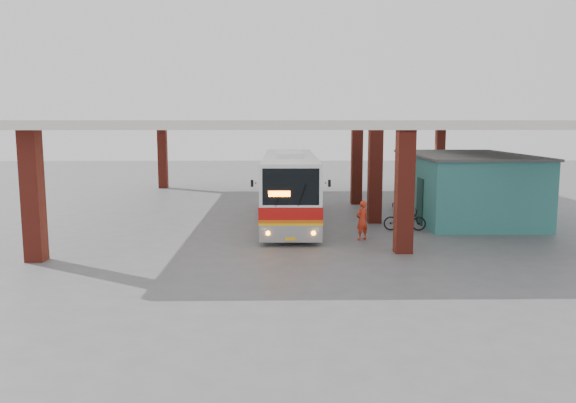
# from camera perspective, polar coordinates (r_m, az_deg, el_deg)

# --- Properties ---
(ground) EXTENTS (90.00, 90.00, 0.00)m
(ground) POSITION_cam_1_polar(r_m,az_deg,el_deg) (22.94, 2.58, -3.49)
(ground) COLOR #515154
(ground) RESTS_ON ground
(brick_columns) EXTENTS (20.10, 21.60, 4.35)m
(brick_columns) POSITION_cam_1_polar(r_m,az_deg,el_deg) (27.68, 4.91, 3.03)
(brick_columns) COLOR maroon
(brick_columns) RESTS_ON ground
(canopy_roof) EXTENTS (21.00, 23.00, 0.30)m
(canopy_roof) POSITION_cam_1_polar(r_m,az_deg,el_deg) (28.99, 2.82, 7.87)
(canopy_roof) COLOR silver
(canopy_roof) RESTS_ON brick_columns
(shop_building) EXTENTS (5.20, 8.20, 3.11)m
(shop_building) POSITION_cam_1_polar(r_m,az_deg,el_deg) (28.06, 17.53, 1.49)
(shop_building) COLOR teal
(shop_building) RESTS_ON ground
(coach_bus) EXTENTS (2.52, 11.32, 3.28)m
(coach_bus) POSITION_cam_1_polar(r_m,az_deg,el_deg) (26.03, 0.16, 1.53)
(coach_bus) COLOR white
(coach_bus) RESTS_ON ground
(motorcycle) EXTENTS (1.84, 0.79, 0.94)m
(motorcycle) POSITION_cam_1_polar(r_m,az_deg,el_deg) (24.43, 11.78, -1.82)
(motorcycle) COLOR black
(motorcycle) RESTS_ON ground
(pedestrian) EXTENTS (0.68, 0.63, 1.56)m
(pedestrian) POSITION_cam_1_polar(r_m,az_deg,el_deg) (22.17, 7.54, -1.91)
(pedestrian) COLOR red
(pedestrian) RESTS_ON ground
(red_chair) EXTENTS (0.47, 0.47, 0.73)m
(red_chair) POSITION_cam_1_polar(r_m,az_deg,el_deg) (31.15, 11.05, 0.06)
(red_chair) COLOR red
(red_chair) RESTS_ON ground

